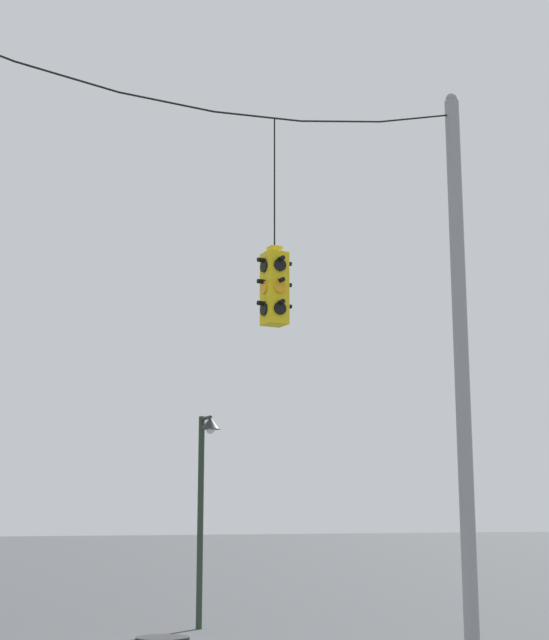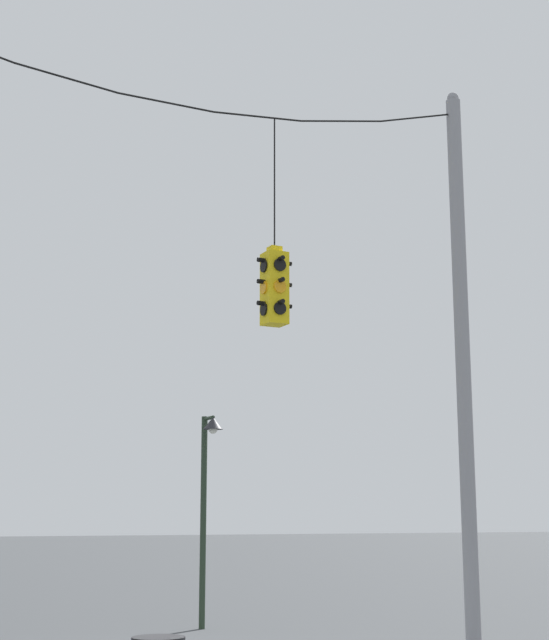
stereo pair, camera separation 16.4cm
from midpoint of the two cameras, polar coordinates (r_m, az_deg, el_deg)
The scene contains 4 objects.
utility_pole_right at distance 16.76m, azimuth 10.55°, elevation -2.18°, with size 0.25×0.25×9.50m.
span_wire at distance 15.33m, azimuth -6.52°, elevation 13.47°, with size 10.72×0.03×0.89m.
traffic_light_over_intersection at distance 15.05m, azimuth -0.31°, elevation 1.94°, with size 0.58×0.58×3.34m.
street_lamp at distance 19.50m, azimuth -4.33°, elevation -9.19°, with size 0.40×0.69×4.09m.
Camera 1 is at (-4.91, -13.47, 2.11)m, focal length 55.00 mm.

